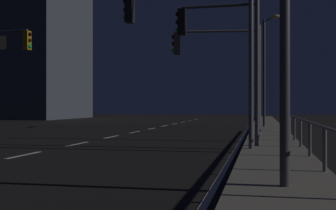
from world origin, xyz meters
The scene contains 9 objects.
ground_plane centered at (0.00, 17.50, 0.00)m, with size 112.00×112.00×0.00m, color black.
sidewalk_right centered at (7.75, 17.50, 0.07)m, with size 2.11×77.00×0.14m, color gray.
lane_markings_center centered at (0.00, 21.00, 0.01)m, with size 0.14×50.00×0.01m.
lane_edge_line centered at (6.45, 22.50, 0.01)m, with size 0.14×53.00×0.01m.
traffic_light_far_center centered at (5.05, 11.33, 4.15)m, with size 4.61×0.47×5.65m.
traffic_light_near_left centered at (5.54, 15.48, 3.62)m, with size 3.85×0.79×4.93m.
traffic_light_overhead_east centered at (5.92, 12.32, 3.82)m, with size 3.05×0.34×5.29m.
street_lamp_median centered at (7.67, 26.38, 4.60)m, with size 1.10×2.34×7.34m.
barrier_fence centered at (8.66, 10.82, 0.87)m, with size 0.09×25.74×0.98m.
Camera 1 is at (7.31, -3.15, 1.56)m, focal length 45.56 mm.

